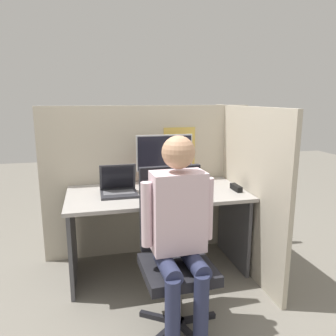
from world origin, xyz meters
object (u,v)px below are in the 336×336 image
Objects in this scene: paper_box at (165,180)px; office_chair at (174,246)px; monitor at (165,155)px; person at (180,223)px; laptop at (119,189)px; stapler at (236,188)px; carrot_toy at (155,197)px.

office_chair is at bearing -98.65° from paper_box.
office_chair is (-0.13, -0.88, -0.49)m from monitor.
laptop is at bearing 110.94° from person.
person is at bearing -135.56° from stapler.
laptop reaches higher than paper_box.
office_chair reaches higher than laptop.
stapler is at bearing 37.29° from office_chair.
monitor is 0.49× the size of office_chair.
person is (0.04, -0.59, 0.01)m from carrot_toy.
stapler is at bearing 44.44° from person.
office_chair is 0.28m from person.
paper_box reaches higher than carrot_toy.
person is at bearing -85.66° from carrot_toy.
stapler is 0.13× the size of person.
paper_box is 2.24× the size of carrot_toy.
monitor is at bearing 90.00° from paper_box.
stapler is at bearing -6.56° from laptop.
paper_box is 0.23× the size of person.
laptop is 1.02m from stapler.
person is at bearing -92.43° from office_chair.
monitor is at bearing 81.38° from office_chair.
paper_box is 0.92m from office_chair.
person reaches higher than laptop.
laptop is (-0.45, -0.23, 0.01)m from paper_box.
stapler is at bearing 7.84° from carrot_toy.
office_chair is at bearing -64.02° from laptop.
paper_box is at bearing 82.30° from person.
laptop reaches higher than carrot_toy.
laptop is at bearing 115.98° from office_chair.
paper_box is 0.48m from carrot_toy.
laptop is 2.26× the size of carrot_toy.
laptop is (-0.45, -0.23, -0.23)m from monitor.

